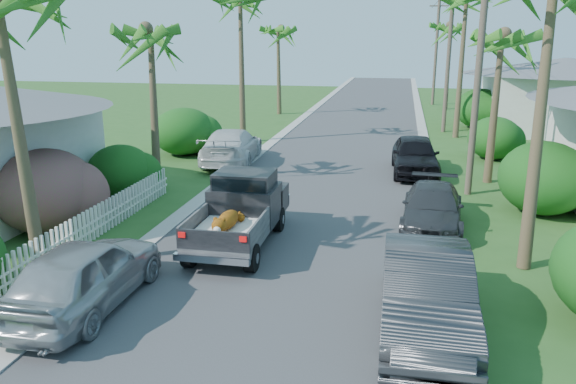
% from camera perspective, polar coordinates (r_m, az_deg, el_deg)
% --- Properties ---
extents(ground, '(120.00, 120.00, 0.00)m').
position_cam_1_polar(ground, '(11.12, -5.76, -16.74)').
color(ground, '#2A531F').
rests_on(ground, ground).
extents(road, '(8.00, 100.00, 0.02)m').
position_cam_1_polar(road, '(34.59, 6.46, 5.63)').
color(road, '#38383A').
rests_on(road, ground).
extents(curb_left, '(0.60, 100.00, 0.06)m').
position_cam_1_polar(curb_left, '(35.20, -0.56, 5.93)').
color(curb_left, '#A5A39E').
rests_on(curb_left, ground).
extents(curb_right, '(0.60, 100.00, 0.06)m').
position_cam_1_polar(curb_right, '(34.49, 13.63, 5.29)').
color(curb_right, '#A5A39E').
rests_on(curb_right, ground).
extents(pickup_truck, '(1.98, 5.12, 2.06)m').
position_cam_1_polar(pickup_truck, '(16.68, -4.62, -1.63)').
color(pickup_truck, black).
rests_on(pickup_truck, ground).
extents(parked_car_rn, '(1.85, 5.12, 1.68)m').
position_cam_1_polar(parked_car_rn, '(12.05, 13.87, -9.91)').
color(parked_car_rn, '#2A2C2F').
rests_on(parked_car_rn, ground).
extents(parked_car_rm, '(2.14, 4.66, 1.32)m').
position_cam_1_polar(parked_car_rm, '(18.37, 14.46, -1.60)').
color(parked_car_rm, '#2D2F32').
rests_on(parked_car_rm, ground).
extents(parked_car_rf, '(2.19, 4.95, 1.66)m').
position_cam_1_polar(parked_car_rf, '(25.50, 12.78, 3.65)').
color(parked_car_rf, black).
rests_on(parked_car_rf, ground).
extents(parked_car_ln, '(1.92, 4.74, 1.61)m').
position_cam_1_polar(parked_car_ln, '(13.42, -19.96, -7.86)').
color(parked_car_ln, '#9EA1A5').
rests_on(parked_car_ln, ground).
extents(parked_car_lf, '(2.87, 5.89, 1.65)m').
position_cam_1_polar(parked_car_lf, '(27.12, -5.75, 4.66)').
color(parked_car_lf, silver).
rests_on(parked_car_lf, ground).
extents(palm_l_b, '(4.40, 4.40, 7.40)m').
position_cam_1_polar(palm_l_b, '(23.09, -13.96, 15.68)').
color(palm_l_b, brown).
rests_on(palm_l_b, ground).
extents(palm_l_d, '(4.40, 4.40, 7.70)m').
position_cam_1_polar(palm_l_d, '(43.97, -0.97, 16.25)').
color(palm_l_d, brown).
rests_on(palm_l_d, ground).
extents(palm_r_b, '(4.40, 4.40, 7.20)m').
position_cam_1_polar(palm_r_b, '(24.24, 20.91, 14.65)').
color(palm_r_b, brown).
rests_on(palm_r_b, ground).
extents(palm_r_d, '(4.40, 4.40, 8.00)m').
position_cam_1_polar(palm_r_d, '(49.09, 16.25, 15.93)').
color(palm_r_d, brown).
rests_on(palm_r_d, ground).
extents(shrub_l_b, '(3.00, 3.30, 2.60)m').
position_cam_1_polar(shrub_l_b, '(18.96, -23.40, 0.13)').
color(shrub_l_b, '#A71754').
rests_on(shrub_l_b, ground).
extents(shrub_l_c, '(2.40, 2.64, 2.00)m').
position_cam_1_polar(shrub_l_c, '(22.12, -16.68, 2.04)').
color(shrub_l_c, '#184814').
rests_on(shrub_l_c, ground).
extents(shrub_l_d, '(3.20, 3.52, 2.40)m').
position_cam_1_polar(shrub_l_d, '(29.45, -10.53, 6.08)').
color(shrub_l_d, '#184814').
rests_on(shrub_l_d, ground).
extents(shrub_r_b, '(3.00, 3.30, 2.50)m').
position_cam_1_polar(shrub_r_b, '(21.07, 24.55, 1.32)').
color(shrub_r_b, '#184814').
rests_on(shrub_r_b, ground).
extents(shrub_r_c, '(2.60, 2.86, 2.10)m').
position_cam_1_polar(shrub_r_c, '(29.72, 20.24, 5.17)').
color(shrub_r_c, '#184814').
rests_on(shrub_r_c, ground).
extents(shrub_r_d, '(3.20, 3.52, 2.60)m').
position_cam_1_polar(shrub_r_d, '(39.56, 18.93, 8.03)').
color(shrub_r_d, '#184814').
rests_on(shrub_r_d, ground).
extents(picket_fence, '(0.10, 11.00, 1.00)m').
position_cam_1_polar(picket_fence, '(17.82, -19.24, -3.07)').
color(picket_fence, white).
rests_on(picket_fence, ground).
extents(house_right_far, '(9.00, 8.00, 4.60)m').
position_cam_1_polar(house_right_far, '(40.42, 26.14, 8.61)').
color(house_right_far, silver).
rests_on(house_right_far, ground).
extents(utility_pole_b, '(1.60, 0.26, 9.00)m').
position_cam_1_polar(utility_pole_b, '(22.16, 18.77, 11.33)').
color(utility_pole_b, brown).
rests_on(utility_pole_b, ground).
extents(utility_pole_c, '(1.60, 0.26, 9.00)m').
position_cam_1_polar(utility_pole_c, '(37.07, 16.00, 12.94)').
color(utility_pole_c, brown).
rests_on(utility_pole_c, ground).
extents(utility_pole_d, '(1.60, 0.26, 9.00)m').
position_cam_1_polar(utility_pole_d, '(52.04, 14.81, 13.62)').
color(utility_pole_d, brown).
rests_on(utility_pole_d, ground).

